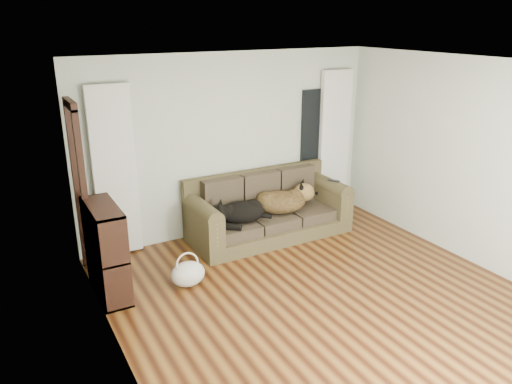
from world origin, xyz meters
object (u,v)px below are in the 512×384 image
sofa (269,207)px  dog_black_lab (238,213)px  tote_bag (188,273)px  dog_shepherd (283,202)px  bookshelf (107,254)px

sofa → dog_black_lab: sofa is taller
tote_bag → dog_shepherd: bearing=23.2°
sofa → dog_shepherd: 0.21m
dog_shepherd → tote_bag: (-1.79, -0.77, -0.33)m
sofa → tote_bag: size_ratio=5.58×
sofa → bookshelf: bookshelf is taller
dog_black_lab → tote_bag: size_ratio=1.65×
dog_shepherd → bookshelf: 2.69m
sofa → bookshelf: 2.49m
sofa → dog_black_lab: (-0.54, -0.08, 0.03)m
bookshelf → dog_shepherd: bearing=9.3°
tote_bag → bookshelf: bookshelf is taller
sofa → dog_shepherd: bearing=-5.2°
dog_black_lab → sofa: bearing=21.6°
dog_black_lab → tote_bag: 1.30m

